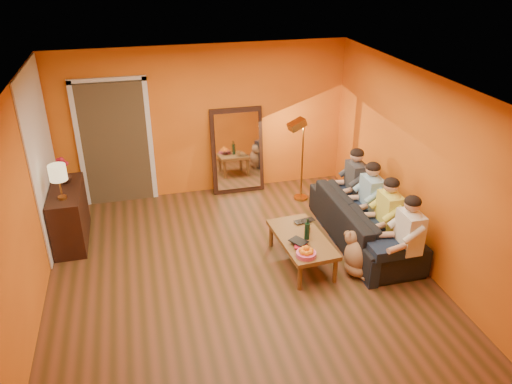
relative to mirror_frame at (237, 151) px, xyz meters
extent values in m
cube|color=brown|center=(-0.55, -2.63, -0.76)|extent=(5.00, 5.50, 0.00)
cube|color=white|center=(-0.55, -2.63, 1.84)|extent=(5.00, 5.50, 0.00)
cube|color=orange|center=(-0.55, 0.12, 0.54)|extent=(5.00, 0.00, 2.60)
cube|color=orange|center=(-3.05, -2.63, 0.54)|extent=(0.00, 5.50, 2.60)
cube|color=orange|center=(1.95, -2.63, 0.54)|extent=(0.00, 5.50, 2.60)
cube|color=white|center=(-3.04, -0.88, 0.54)|extent=(0.02, 1.90, 2.58)
cube|color=#3F2D19|center=(-2.05, 0.20, 0.29)|extent=(1.06, 0.30, 2.10)
cube|color=white|center=(-2.62, 0.08, 0.29)|extent=(0.08, 0.06, 2.20)
cube|color=white|center=(-1.48, 0.08, 0.29)|extent=(0.08, 0.06, 2.20)
cube|color=white|center=(-2.05, 0.08, 1.36)|extent=(1.22, 0.06, 0.08)
cube|color=black|center=(0.00, 0.00, 0.00)|extent=(0.92, 0.27, 1.51)
cube|color=white|center=(0.00, -0.04, 0.00)|extent=(0.78, 0.21, 1.35)
cube|color=black|center=(-2.79, -1.08, -0.34)|extent=(0.44, 1.18, 0.85)
imported|color=black|center=(1.45, -2.16, -0.43)|extent=(2.28, 0.89, 0.67)
cylinder|color=black|center=(0.41, -2.56, -0.18)|extent=(0.07, 0.07, 0.31)
imported|color=#B27F3F|center=(0.48, -2.39, -0.29)|extent=(0.13, 0.13, 0.09)
imported|color=black|center=(0.54, -2.16, -0.33)|extent=(0.33, 0.24, 0.02)
imported|color=black|center=(0.18, -2.71, -0.33)|extent=(0.18, 0.24, 0.02)
imported|color=#AE1327|center=(0.19, -2.70, -0.31)|extent=(0.23, 0.27, 0.02)
imported|color=black|center=(0.18, -2.72, -0.29)|extent=(0.27, 0.29, 0.02)
imported|color=black|center=(-2.79, -0.83, 0.19)|extent=(0.19, 0.19, 0.20)
camera|label=1|loc=(-1.70, -8.02, 3.28)|focal=35.00mm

